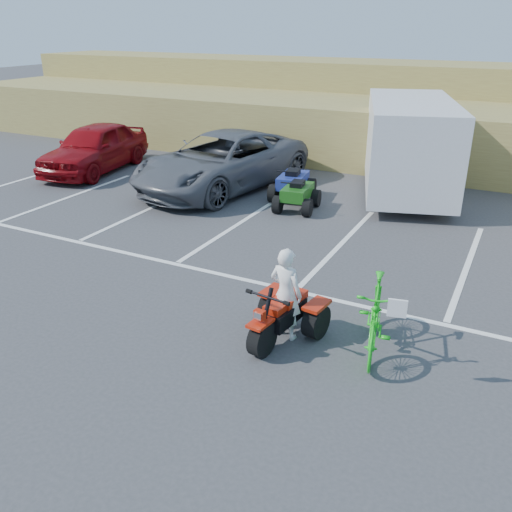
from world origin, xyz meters
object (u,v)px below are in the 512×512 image
at_px(rider, 286,294).
at_px(quad_atv_blue, 292,198).
at_px(cargo_trailer, 409,144).
at_px(grey_pickup, 222,161).
at_px(red_car, 95,147).
at_px(green_dirt_bike, 375,316).
at_px(red_trike_atv, 280,340).
at_px(quad_atv_green, 297,210).

distance_m(rider, quad_atv_blue, 7.38).
bearing_deg(quad_atv_blue, cargo_trailer, 28.88).
xyz_separation_m(grey_pickup, cargo_trailer, (4.96, 2.05, 0.60)).
distance_m(grey_pickup, red_car, 4.82).
distance_m(green_dirt_bike, red_car, 12.97).
bearing_deg(green_dirt_bike, grey_pickup, 123.20).
bearing_deg(cargo_trailer, rider, -105.97).
height_order(rider, grey_pickup, grey_pickup).
distance_m(red_trike_atv, quad_atv_blue, 7.47).
relative_size(red_trike_atv, rider, 0.97).
distance_m(grey_pickup, quad_atv_blue, 2.44).
bearing_deg(quad_atv_blue, grey_pickup, 171.19).
bearing_deg(quad_atv_blue, red_car, 172.20).
height_order(rider, cargo_trailer, cargo_trailer).
relative_size(green_dirt_bike, grey_pickup, 0.32).
height_order(rider, quad_atv_green, rider).
height_order(cargo_trailer, quad_atv_green, cargo_trailer).
relative_size(red_car, cargo_trailer, 0.76).
relative_size(rider, quad_atv_green, 1.13).
distance_m(green_dirt_bike, quad_atv_blue, 7.74).
relative_size(cargo_trailer, quad_atv_green, 4.50).
bearing_deg(rider, cargo_trailer, -81.29).
bearing_deg(grey_pickup, cargo_trailer, 33.08).
relative_size(rider, cargo_trailer, 0.25).
distance_m(rider, grey_pickup, 8.49).
bearing_deg(quad_atv_blue, green_dirt_bike, -66.09).
height_order(cargo_trailer, quad_atv_blue, cargo_trailer).
bearing_deg(grey_pickup, green_dirt_bike, -34.56).
xyz_separation_m(green_dirt_bike, quad_atv_blue, (-4.16, 6.50, -0.57)).
bearing_deg(red_car, quad_atv_green, -14.72).
xyz_separation_m(rider, quad_atv_green, (-2.31, 5.92, -0.75)).
relative_size(green_dirt_bike, red_car, 0.41).
bearing_deg(quad_atv_blue, red_trike_atv, -76.73).
relative_size(grey_pickup, quad_atv_green, 4.39).
distance_m(quad_atv_blue, quad_atv_green, 0.99).
relative_size(red_trike_atv, cargo_trailer, 0.24).
relative_size(red_car, quad_atv_blue, 3.21).
bearing_deg(green_dirt_bike, quad_atv_blue, 111.03).
bearing_deg(quad_atv_green, cargo_trailer, 46.33).
bearing_deg(grey_pickup, rider, -42.33).
bearing_deg(rider, quad_atv_blue, -59.70).
relative_size(quad_atv_blue, quad_atv_green, 1.07).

